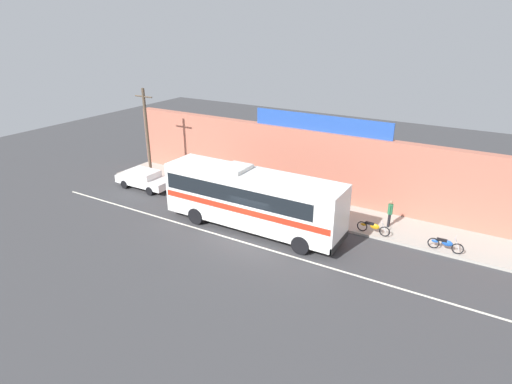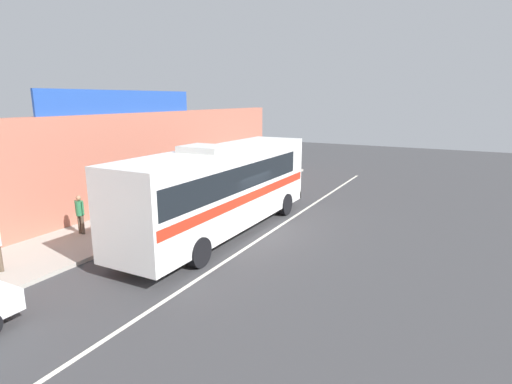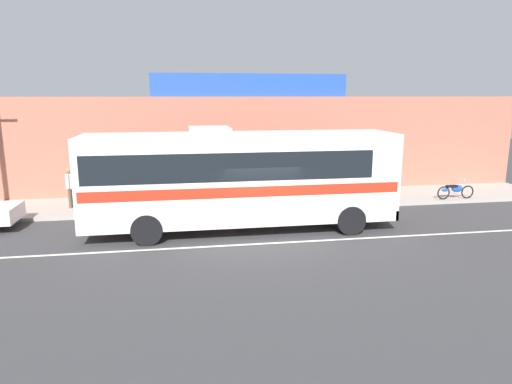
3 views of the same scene
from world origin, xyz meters
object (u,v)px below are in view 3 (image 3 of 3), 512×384
object	(u,v)px
motorcycle_purple	(317,195)
pedestrian_by_curb	(69,185)
pedestrian_near_shop	(160,181)
motorcycle_red	(376,193)
pedestrian_far_right	(375,175)
intercity_bus	(239,175)
motorcycle_black	(455,190)

from	to	relation	value
motorcycle_purple	pedestrian_by_curb	size ratio (longest dim) A/B	1.06
motorcycle_purple	pedestrian_near_shop	world-z (taller)	pedestrian_near_shop
motorcycle_red	pedestrian_far_right	bearing A→B (deg)	68.48
intercity_bus	pedestrian_by_curb	world-z (taller)	intercity_bus
intercity_bus	pedestrian_far_right	bearing A→B (deg)	30.79
motorcycle_red	pedestrian_by_curb	xyz separation A→B (m)	(-13.31, 1.25, 0.58)
motorcycle_red	pedestrian_by_curb	distance (m)	13.38
pedestrian_near_shop	pedestrian_by_curb	bearing A→B (deg)	-168.59
motorcycle_red	motorcycle_purple	world-z (taller)	same
intercity_bus	pedestrian_far_right	distance (m)	8.34
motorcycle_black	motorcycle_purple	bearing A→B (deg)	179.19
pedestrian_far_right	motorcycle_black	bearing A→B (deg)	-22.73
motorcycle_red	pedestrian_far_right	xyz separation A→B (m)	(0.56, 1.42, 0.56)
motorcycle_purple	pedestrian_by_curb	bearing A→B (deg)	173.85
motorcycle_red	motorcycle_black	world-z (taller)	same
pedestrian_by_curb	pedestrian_near_shop	bearing A→B (deg)	11.41
pedestrian_far_right	pedestrian_by_curb	size ratio (longest dim) A/B	0.99
intercity_bus	pedestrian_far_right	world-z (taller)	intercity_bus
intercity_bus	motorcycle_red	size ratio (longest dim) A/B	5.72
motorcycle_purple	pedestrian_near_shop	bearing A→B (deg)	164.53
pedestrian_far_right	intercity_bus	bearing A→B (deg)	-149.21
intercity_bus	pedestrian_by_curb	bearing A→B (deg)	148.89
motorcycle_purple	motorcycle_red	bearing A→B (deg)	-2.25
intercity_bus	motorcycle_black	distance (m)	10.95
intercity_bus	motorcycle_purple	size ratio (longest dim) A/B	6.06
pedestrian_far_right	pedestrian_by_curb	bearing A→B (deg)	-179.30
motorcycle_purple	pedestrian_by_curb	distance (m)	10.67
intercity_bus	motorcycle_red	xyz separation A→B (m)	(6.56, 2.82, -1.50)
motorcycle_red	motorcycle_black	size ratio (longest dim) A/B	1.06
motorcycle_red	motorcycle_purple	distance (m)	2.71
motorcycle_red	motorcycle_black	xyz separation A→B (m)	(3.91, 0.01, 0.00)
motorcycle_black	pedestrian_by_curb	distance (m)	17.28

